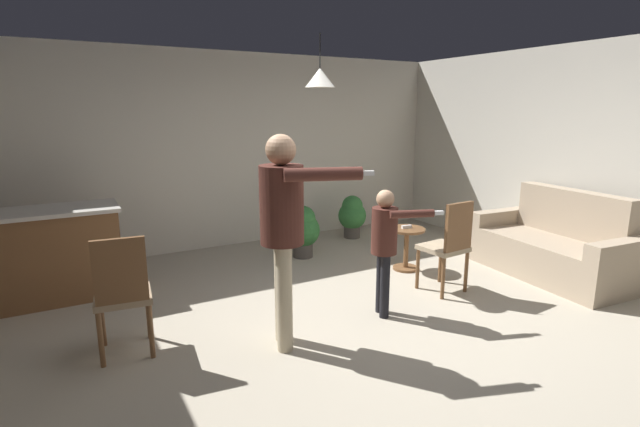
# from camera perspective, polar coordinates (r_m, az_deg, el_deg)

# --- Properties ---
(ground) EXTENTS (7.68, 7.68, 0.00)m
(ground) POSITION_cam_1_polar(r_m,az_deg,el_deg) (4.43, 6.15, -13.31)
(ground) COLOR #B2A893
(wall_back) EXTENTS (6.40, 0.10, 2.70)m
(wall_back) POSITION_cam_1_polar(r_m,az_deg,el_deg) (6.86, -9.40, 7.55)
(wall_back) COLOR silver
(wall_back) RESTS_ON ground
(wall_right) EXTENTS (0.10, 6.40, 2.70)m
(wall_right) POSITION_cam_1_polar(r_m,az_deg,el_deg) (6.44, 30.44, 5.69)
(wall_right) COLOR silver
(wall_right) RESTS_ON ground
(couch_floral) EXTENTS (1.02, 1.87, 1.00)m
(couch_floral) POSITION_cam_1_polar(r_m,az_deg,el_deg) (6.19, 26.47, -3.74)
(couch_floral) COLOR tan
(couch_floral) RESTS_ON ground
(kitchen_counter) EXTENTS (1.26, 0.66, 0.95)m
(kitchen_counter) POSITION_cam_1_polar(r_m,az_deg,el_deg) (5.53, -29.45, -4.30)
(kitchen_counter) COLOR brown
(kitchen_counter) RESTS_ON ground
(side_table_by_couch) EXTENTS (0.44, 0.44, 0.52)m
(side_table_by_couch) POSITION_cam_1_polar(r_m,az_deg,el_deg) (5.82, 10.44, -3.61)
(side_table_by_couch) COLOR brown
(side_table_by_couch) RESTS_ON ground
(person_adult) EXTENTS (0.76, 0.68, 1.74)m
(person_adult) POSITION_cam_1_polar(r_m,az_deg,el_deg) (3.71, -4.41, -0.63)
(person_adult) COLOR tan
(person_adult) RESTS_ON ground
(person_child) EXTENTS (0.55, 0.49, 1.21)m
(person_child) POSITION_cam_1_polar(r_m,az_deg,el_deg) (4.40, 7.93, -3.04)
(person_child) COLOR black
(person_child) RESTS_ON ground
(dining_chair_by_counter) EXTENTS (0.45, 0.45, 1.00)m
(dining_chair_by_counter) POSITION_cam_1_polar(r_m,az_deg,el_deg) (5.14, 15.35, -3.51)
(dining_chair_by_counter) COLOR brown
(dining_chair_by_counter) RESTS_ON ground
(dining_chair_near_wall) EXTENTS (0.47, 0.47, 1.00)m
(dining_chair_near_wall) POSITION_cam_1_polar(r_m,az_deg,el_deg) (3.99, -22.84, -8.70)
(dining_chair_near_wall) COLOR brown
(dining_chair_near_wall) RESTS_ON ground
(potted_plant_corner) EXTENTS (0.43, 0.43, 0.65)m
(potted_plant_corner) POSITION_cam_1_polar(r_m,az_deg,el_deg) (7.16, 3.92, -0.13)
(potted_plant_corner) COLOR #4C4742
(potted_plant_corner) RESTS_ON ground
(potted_plant_by_wall) EXTENTS (0.45, 0.45, 0.69)m
(potted_plant_by_wall) POSITION_cam_1_polar(r_m,az_deg,el_deg) (6.21, -2.10, -1.88)
(potted_plant_by_wall) COLOR #4C4742
(potted_plant_by_wall) RESTS_ON ground
(spare_remote_on_table) EXTENTS (0.13, 0.05, 0.04)m
(spare_remote_on_table) POSITION_cam_1_polar(r_m,az_deg,el_deg) (5.77, 10.46, -1.59)
(spare_remote_on_table) COLOR white
(spare_remote_on_table) RESTS_ON side_table_by_couch
(ceiling_light_pendant) EXTENTS (0.32, 0.32, 0.55)m
(ceiling_light_pendant) POSITION_cam_1_polar(r_m,az_deg,el_deg) (5.15, -0.01, 16.15)
(ceiling_light_pendant) COLOR silver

